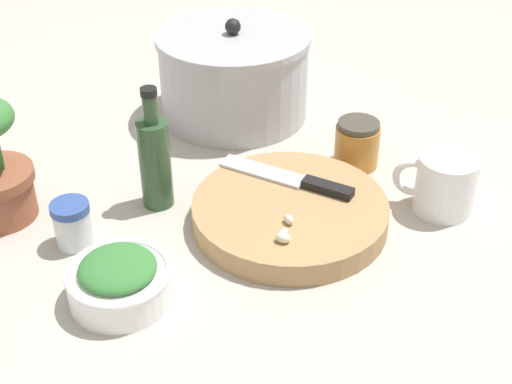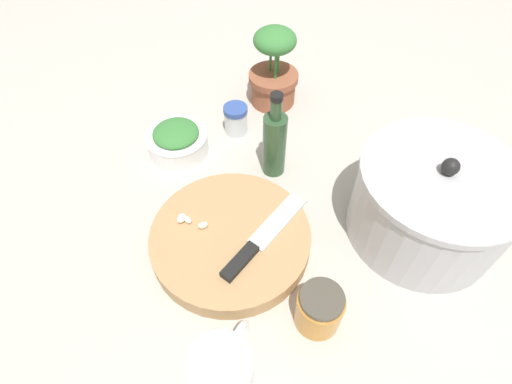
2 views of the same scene
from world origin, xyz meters
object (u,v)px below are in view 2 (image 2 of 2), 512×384
Objects in this scene: honey_jar at (319,309)px; potted_herb at (274,72)px; chef_knife at (260,240)px; coffee_mug at (222,371)px; herb_bowl at (177,140)px; spice_jar at (236,119)px; oil_bottle at (275,143)px; garlic_cloves at (189,220)px; stock_pot at (431,203)px; cutting_board at (231,239)px.

potted_herb reaches higher than honey_jar.
coffee_mug is at bearing -66.15° from chef_knife.
herb_bowl is at bearing -78.93° from potted_herb.
coffee_mug reaches higher than honey_jar.
potted_herb is at bearing 123.31° from chef_knife.
herb_bowl is 0.14m from spice_jar.
chef_knife is at bearing -36.77° from oil_bottle.
garlic_cloves is 0.43m from potted_herb.
garlic_cloves reaches higher than chef_knife.
oil_bottle reaches higher than chef_knife.
coffee_mug is 0.17m from honey_jar.
oil_bottle reaches higher than honey_jar.
garlic_cloves is 0.23m from oil_bottle.
honey_jar is 0.57m from potted_herb.
spice_jar is 0.45m from stock_pot.
potted_herb reaches higher than stock_pot.
oil_bottle is (0.15, 0.01, 0.04)m from spice_jar.
coffee_mug is 0.41× the size of stock_pot.
chef_knife is 0.32m from herb_bowl.
chef_knife is 0.30m from stock_pot.
oil_bottle reaches higher than herb_bowl.
cutting_board is at bearing -28.61° from spice_jar.
honey_jar is at bearing -16.38° from chef_knife.
potted_herb reaches higher than chef_knife.
honey_jar reaches higher than spice_jar.
cutting_board is 2.56× the size of coffee_mug.
stock_pot is at bearing 101.65° from honey_jar.
spice_jar is (-0.21, 0.20, -0.01)m from garlic_cloves.
garlic_cloves is at bearing -43.28° from spice_jar.
oil_bottle is at bearing 161.86° from honey_jar.
herb_bowl is at bearing 166.07° from coffee_mug.
garlic_cloves is 0.27m from coffee_mug.
honey_jar is at bearing 24.34° from garlic_cloves.
cutting_board is 3.63× the size of honey_jar.
coffee_mug is at bearing -12.42° from garlic_cloves.
oil_bottle is 0.71× the size of stock_pot.
spice_jar reaches higher than garlic_cloves.
garlic_cloves is 0.20× the size of stock_pot.
spice_jar is 0.15m from potted_herb.
herb_bowl is 1.97× the size of spice_jar.
honey_jar is at bearing -18.14° from oil_bottle.
potted_herb is (-0.53, 0.39, 0.04)m from coffee_mug.
garlic_cloves is 0.23m from herb_bowl.
cutting_board is 0.20m from honey_jar.
spice_jar reaches higher than herb_bowl.
chef_knife is 0.44m from potted_herb.
spice_jar is (-0.31, 0.11, -0.01)m from chef_knife.
potted_herb is at bearing 113.61° from spice_jar.
spice_jar is 0.87× the size of honey_jar.
cutting_board is at bearing -158.95° from chef_knife.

